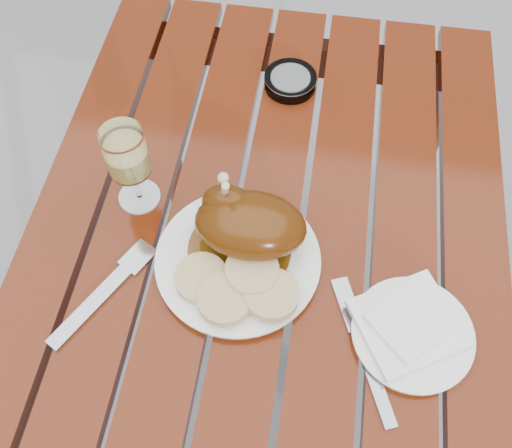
{
  "coord_description": "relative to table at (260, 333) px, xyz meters",
  "views": [
    {
      "loc": [
        0.06,
        -0.43,
        1.57
      ],
      "look_at": [
        -0.02,
        0.03,
        0.78
      ],
      "focal_mm": 40.0,
      "sensor_mm": 36.0,
      "label": 1
    }
  ],
  "objects": [
    {
      "name": "bread_dumplings",
      "position": [
        -0.03,
        -0.08,
        0.41
      ],
      "size": [
        0.2,
        0.13,
        0.03
      ],
      "color": "tan",
      "rests_on": "dinner_plate"
    },
    {
      "name": "ground",
      "position": [
        0.0,
        0.0,
        -0.38
      ],
      "size": [
        60.0,
        60.0,
        0.0
      ],
      "primitive_type": "plane",
      "color": "slate",
      "rests_on": "ground"
    },
    {
      "name": "napkin",
      "position": [
        0.23,
        -0.1,
        0.4
      ],
      "size": [
        0.19,
        0.19,
        0.01
      ],
      "primitive_type": "cube",
      "rotation": [
        0.0,
        0.0,
        0.53
      ],
      "color": "white",
      "rests_on": "side_plate"
    },
    {
      "name": "side_plate",
      "position": [
        0.24,
        -0.11,
        0.38
      ],
      "size": [
        0.2,
        0.2,
        0.01
      ],
      "primitive_type": "cylinder",
      "rotation": [
        0.0,
        0.0,
        -0.1
      ],
      "color": "white",
      "rests_on": "table"
    },
    {
      "name": "ashtray",
      "position": [
        -0.0,
        0.38,
        0.39
      ],
      "size": [
        0.11,
        0.11,
        0.03
      ],
      "primitive_type": "cylinder",
      "rotation": [
        0.0,
        0.0,
        -0.09
      ],
      "color": "#B2B7BC",
      "rests_on": "table"
    },
    {
      "name": "table",
      "position": [
        0.0,
        0.0,
        0.0
      ],
      "size": [
        0.8,
        1.2,
        0.75
      ],
      "primitive_type": "cube",
      "color": "#63240B",
      "rests_on": "ground"
    },
    {
      "name": "dinner_plate",
      "position": [
        -0.04,
        -0.03,
        0.38
      ],
      "size": [
        0.28,
        0.28,
        0.02
      ],
      "primitive_type": "cylinder",
      "rotation": [
        0.0,
        0.0,
        -0.05
      ],
      "color": "white",
      "rests_on": "table"
    },
    {
      "name": "knife",
      "position": [
        0.18,
        -0.15,
        0.38
      ],
      "size": [
        0.09,
        0.19,
        0.01
      ],
      "primitive_type": "cube",
      "rotation": [
        0.0,
        0.0,
        0.4
      ],
      "color": "gray",
      "rests_on": "table"
    },
    {
      "name": "fork",
      "position": [
        -0.24,
        -0.12,
        0.38
      ],
      "size": [
        0.12,
        0.19,
        0.01
      ],
      "primitive_type": "cube",
      "rotation": [
        0.0,
        0.0,
        -0.49
      ],
      "color": "gray",
      "rests_on": "table"
    },
    {
      "name": "roast_duck",
      "position": [
        -0.03,
        0.01,
        0.44
      ],
      "size": [
        0.19,
        0.17,
        0.13
      ],
      "color": "#58340A",
      "rests_on": "dinner_plate"
    },
    {
      "name": "wine_glass",
      "position": [
        -0.23,
        0.08,
        0.46
      ],
      "size": [
        0.09,
        0.09,
        0.17
      ],
      "primitive_type": "cylinder",
      "rotation": [
        0.0,
        0.0,
        0.4
      ],
      "color": "#E0CA66",
      "rests_on": "table"
    }
  ]
}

